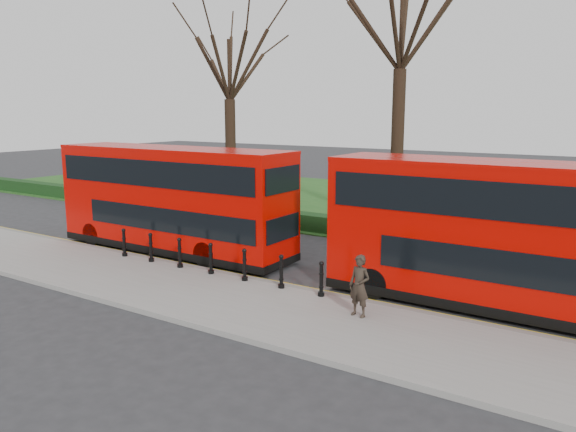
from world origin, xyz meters
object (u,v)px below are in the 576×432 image
Objects in this scene: bus_lead at (172,200)px; pedestrian at (359,286)px; bollard_row at (211,259)px; bus_rear at (515,238)px.

pedestrian is (9.39, -2.80, -1.08)m from bus_lead.
bus_rear is (9.05, 2.08, 1.43)m from bollard_row.
pedestrian is at bearing -137.33° from bus_rear.
pedestrian is (-3.20, -2.95, -1.10)m from bus_rear.
bollard_row is 0.83× the size of bus_lead.
bus_lead is (-3.54, 1.92, 1.41)m from bollard_row.
bollard_row is at bearing -167.07° from bus_rear.
pedestrian reaches higher than bollard_row.
bollard_row is 4.27m from bus_lead.
bus_lead reaches higher than bollard_row.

